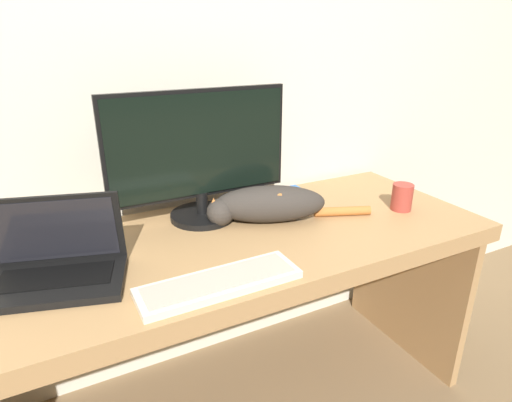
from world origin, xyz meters
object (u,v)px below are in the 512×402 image
(monitor, at_px, (199,156))
(laptop, at_px, (55,266))
(coffee_mug, at_px, (402,197))
(external_keyboard, at_px, (220,283))
(cat, at_px, (267,204))

(monitor, height_order, laptop, monitor)
(monitor, relative_size, coffee_mug, 6.41)
(monitor, bearing_deg, coffee_mug, -21.16)
(laptop, distance_m, external_keyboard, 0.43)
(external_keyboard, xyz_separation_m, coffee_mug, (0.79, 0.17, 0.04))
(laptop, xyz_separation_m, coffee_mug, (1.15, -0.05, 0.00))
(cat, height_order, coffee_mug, cat)
(cat, bearing_deg, monitor, 167.04)
(laptop, xyz_separation_m, external_keyboard, (0.37, -0.22, -0.03))
(external_keyboard, height_order, cat, cat)
(coffee_mug, bearing_deg, laptop, 177.67)
(cat, xyz_separation_m, coffee_mug, (0.49, -0.13, -0.02))
(monitor, bearing_deg, cat, -34.67)
(monitor, distance_m, laptop, 0.56)
(laptop, bearing_deg, coffee_mug, 13.42)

